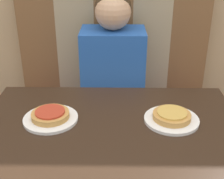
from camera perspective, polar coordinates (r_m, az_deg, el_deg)
The scene contains 8 objects.
booth_seat at distance 2.01m, azimuth 0.15°, elevation -9.31°, with size 1.16×0.52×0.46m.
booth_backrest at distance 1.95m, azimuth 0.25°, elevation 8.98°, with size 1.16×0.07×0.72m.
dining_table at distance 1.20m, azimuth -0.25°, elevation -11.57°, with size 0.99×0.71×0.77m.
person at distance 1.75m, azimuth 0.17°, elevation 6.05°, with size 0.35×0.24×0.69m.
plate_left at distance 1.21m, azimuth -11.14°, elevation -5.27°, with size 0.21×0.21×0.01m.
plate_right at distance 1.21m, azimuth 10.81°, elevation -5.44°, with size 0.21×0.21×0.01m.
pizza_left at distance 1.20m, azimuth -11.22°, elevation -4.49°, with size 0.14×0.14×0.03m.
pizza_right at distance 1.20m, azimuth 10.89°, elevation -4.66°, with size 0.14×0.14×0.03m.
Camera 1 is at (0.02, -0.95, 1.39)m, focal length 50.00 mm.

